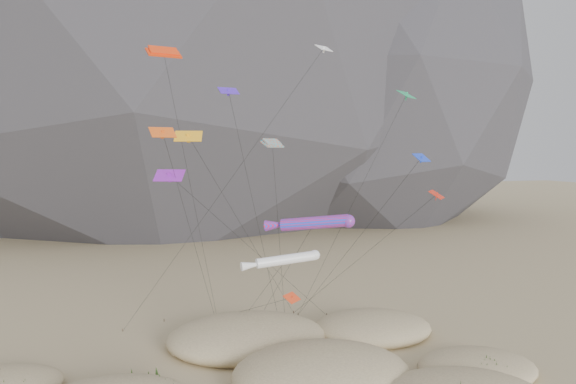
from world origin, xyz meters
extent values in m
ellipsoid|color=#2B2B30|center=(-37.00, 123.00, 44.00)|extent=(136.20, 127.83, 116.00)
ellipsoid|color=black|center=(56.00, 110.00, 38.00)|extent=(130.55, 126.41, 100.00)
ellipsoid|color=#CCB789|center=(3.18, 4.93, 0.87)|extent=(14.76, 12.54, 3.88)
ellipsoid|color=#CCB789|center=(16.60, 3.00, 0.48)|extent=(10.34, 8.79, 2.15)
ellipsoid|color=#CCB789|center=(-0.45, 15.66, 0.81)|extent=(15.61, 13.27, 3.60)
ellipsoid|color=#CCB789|center=(12.59, 14.90, 0.66)|extent=(12.51, 10.63, 2.93)
ellipsoid|color=black|center=(3.33, 3.82, 1.10)|extent=(3.61, 3.09, 1.08)
ellipsoid|color=black|center=(4.99, 6.69, 1.00)|extent=(2.63, 2.25, 0.79)
ellipsoid|color=black|center=(16.72, 1.39, 0.60)|extent=(2.14, 1.83, 0.64)
ellipsoid|color=black|center=(-3.46, 14.55, 1.00)|extent=(2.80, 2.39, 0.84)
ellipsoid|color=black|center=(-0.02, 13.46, 0.90)|extent=(2.29, 1.96, 0.69)
ellipsoid|color=black|center=(13.60, 13.57, 0.70)|extent=(2.24, 1.91, 0.67)
ellipsoid|color=black|center=(10.82, 12.41, 0.60)|extent=(1.89, 1.61, 0.57)
cylinder|color=#3F2D1E|center=(-2.12, 22.07, 0.15)|extent=(0.08, 0.08, 0.30)
cylinder|color=#3F2D1E|center=(-1.46, 25.20, 0.15)|extent=(0.08, 0.08, 0.30)
cylinder|color=#3F2D1E|center=(4.45, 20.67, 0.15)|extent=(0.08, 0.08, 0.30)
cylinder|color=#3F2D1E|center=(7.48, 23.50, 0.15)|extent=(0.08, 0.08, 0.30)
cylinder|color=#3F2D1E|center=(7.23, 24.32, 0.15)|extent=(0.08, 0.08, 0.30)
cylinder|color=#3F2D1E|center=(-7.43, 25.77, 0.15)|extent=(0.08, 0.08, 0.30)
cylinder|color=#3F2D1E|center=(10.54, 22.27, 0.15)|extent=(0.08, 0.08, 0.30)
cylinder|color=#3F2D1E|center=(-11.86, 23.62, 0.15)|extent=(0.08, 0.08, 0.30)
cylinder|color=red|center=(3.76, 8.26, 12.74)|extent=(5.56, 4.08, 1.67)
sphere|color=red|center=(6.22, 6.69, 12.98)|extent=(1.12, 1.12, 1.12)
cone|color=red|center=(1.05, 9.98, 12.45)|extent=(2.56, 2.11, 1.20)
cylinder|color=black|center=(3.68, 16.71, 6.37)|extent=(0.19, 16.91, 12.76)
cylinder|color=silver|center=(1.06, 7.70, 9.84)|extent=(5.25, 1.04, 1.19)
sphere|color=silver|center=(3.64, 7.81, 10.05)|extent=(0.87, 0.87, 0.87)
cone|color=silver|center=(-1.79, 7.58, 9.58)|extent=(2.15, 0.83, 0.89)
cylinder|color=black|center=(0.79, 15.28, 4.92)|extent=(0.56, 15.18, 9.86)
cube|color=red|center=(-8.10, 14.04, 27.34)|extent=(3.16, 1.80, 0.86)
cube|color=red|center=(-8.10, 14.04, 27.57)|extent=(2.66, 1.45, 0.84)
cylinder|color=black|center=(-4.79, 20.07, 13.67)|extent=(6.66, 12.08, 27.35)
cube|color=#FD4A1A|center=(2.11, 15.41, 19.51)|extent=(2.57, 2.16, 0.66)
cube|color=#FD4A1A|center=(2.11, 15.41, 19.73)|extent=(2.15, 1.79, 0.66)
cylinder|color=black|center=(3.85, 18.94, 9.75)|extent=(3.51, 7.09, 19.51)
cube|color=#D74F14|center=(-8.85, 8.15, 20.31)|extent=(2.14, 1.40, 0.83)
cube|color=#D74F14|center=(-8.85, 8.15, 20.16)|extent=(0.30, 0.33, 0.66)
cylinder|color=black|center=(-5.49, 15.11, 10.18)|extent=(6.76, 13.95, 20.28)
cube|color=red|center=(1.54, 7.64, 6.57)|extent=(1.81, 1.78, 0.62)
cube|color=red|center=(1.54, 7.64, 6.42)|extent=(0.27, 0.27, 0.57)
cylinder|color=black|center=(0.04, 16.42, 3.31)|extent=(3.02, 17.57, 6.54)
cube|color=orange|center=(-6.45, 11.26, 20.11)|extent=(2.51, 1.68, 0.94)
cube|color=orange|center=(-6.45, 11.26, 19.96)|extent=(0.34, 0.36, 0.77)
cylinder|color=black|center=(0.39, 17.79, 10.08)|extent=(13.71, 13.10, 20.08)
cube|color=#4521C2|center=(-2.22, 14.99, 24.40)|extent=(1.99, 1.29, 0.69)
cube|color=#4521C2|center=(-2.22, 14.99, 24.25)|extent=(0.25, 0.24, 0.63)
cylinder|color=black|center=(1.12, 17.83, 12.22)|extent=(6.70, 5.72, 24.35)
cube|color=purple|center=(-8.08, 11.12, 16.84)|extent=(2.74, 2.14, 0.96)
cube|color=purple|center=(-8.08, 11.12, 16.69)|extent=(0.39, 0.39, 0.83)
cylinder|color=black|center=(1.23, 16.69, 8.44)|extent=(18.64, 11.18, 16.81)
cube|color=#1736C5|center=(13.01, 6.53, 18.29)|extent=(2.02, 1.72, 0.73)
cube|color=#1736C5|center=(13.01, 6.53, 18.14)|extent=(0.31, 0.31, 0.61)
cylinder|color=black|center=(10.25, 15.01, 9.17)|extent=(5.56, 16.99, 18.25)
cube|color=white|center=(7.73, 16.38, 29.03)|extent=(1.99, 1.64, 0.63)
cube|color=white|center=(7.73, 16.38, 28.88)|extent=(0.27, 0.25, 0.61)
cylinder|color=black|center=(-2.07, 20.00, 14.54)|extent=(19.62, 7.27, 29.00)
cube|color=red|center=(15.91, 8.59, 14.84)|extent=(2.31, 2.39, 0.75)
cube|color=red|center=(15.91, 8.59, 14.69)|extent=(0.32, 0.32, 0.75)
cylinder|color=black|center=(11.57, 16.46, 7.45)|extent=(8.71, 15.75, 14.81)
cube|color=#189D5E|center=(15.56, 13.78, 24.47)|extent=(2.60, 2.45, 0.79)
cube|color=#189D5E|center=(15.56, 13.78, 24.32)|extent=(0.34, 0.33, 0.81)
cylinder|color=black|center=(11.52, 18.64, 12.26)|extent=(8.10, 9.75, 24.43)
camera|label=1|loc=(-12.90, -36.34, 18.94)|focal=35.00mm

